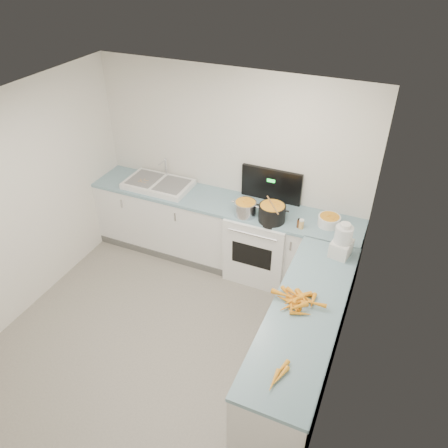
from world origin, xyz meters
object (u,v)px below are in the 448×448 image
at_px(black_pot, 272,214).
at_px(extract_bottle, 298,224).
at_px(stove, 261,242).
at_px(mixing_bowl, 329,221).
at_px(spice_jar, 301,225).
at_px(food_processor, 342,242).
at_px(sink, 158,184).
at_px(steel_pot, 245,209).

distance_m(black_pot, extract_bottle, 0.32).
distance_m(stove, mixing_bowl, 0.95).
relative_size(stove, mixing_bowl, 5.38).
distance_m(spice_jar, food_processor, 0.60).
relative_size(stove, black_pot, 4.37).
bearing_deg(spice_jar, black_pot, 177.51).
bearing_deg(spice_jar, extract_bottle, 171.03).
xyz_separation_m(sink, steel_pot, (1.29, -0.17, 0.04)).
bearing_deg(mixing_bowl, sink, -179.85).
relative_size(steel_pot, food_processor, 0.68).
height_order(extract_bottle, spice_jar, spice_jar).
xyz_separation_m(black_pot, mixing_bowl, (0.63, 0.17, -0.03)).
bearing_deg(black_pot, sink, 174.11).
distance_m(steel_pot, food_processor, 1.22).
height_order(steel_pot, black_pot, black_pot).
xyz_separation_m(sink, food_processor, (2.47, -0.49, 0.13)).
bearing_deg(black_pot, extract_bottle, -1.78).
xyz_separation_m(steel_pot, extract_bottle, (0.65, -0.00, -0.03)).
xyz_separation_m(steel_pot, mixing_bowl, (0.95, 0.18, -0.02)).
xyz_separation_m(sink, spice_jar, (1.97, -0.18, 0.01)).
relative_size(stove, sink, 1.58).
bearing_deg(extract_bottle, food_processor, -30.22).
relative_size(sink, mixing_bowl, 3.40).
height_order(black_pot, extract_bottle, black_pot).
xyz_separation_m(sink, black_pot, (1.61, -0.17, 0.05)).
relative_size(mixing_bowl, extract_bottle, 2.63).
xyz_separation_m(mixing_bowl, spice_jar, (-0.27, -0.19, -0.01)).
height_order(stove, black_pot, stove).
bearing_deg(spice_jar, sink, 174.72).
distance_m(steel_pot, extract_bottle, 0.65).
relative_size(stove, spice_jar, 13.74).
height_order(spice_jar, food_processor, food_processor).
xyz_separation_m(extract_bottle, spice_jar, (0.04, -0.01, 0.00)).
relative_size(spice_jar, food_processor, 0.25).
bearing_deg(steel_pot, mixing_bowl, 10.74).
distance_m(stove, sink, 1.54).
bearing_deg(stove, spice_jar, -17.78).
relative_size(black_pot, food_processor, 0.80).
relative_size(mixing_bowl, food_processor, 0.65).
xyz_separation_m(steel_pot, spice_jar, (0.68, -0.01, -0.03)).
bearing_deg(black_pot, stove, 137.06).
distance_m(extract_bottle, spice_jar, 0.04).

